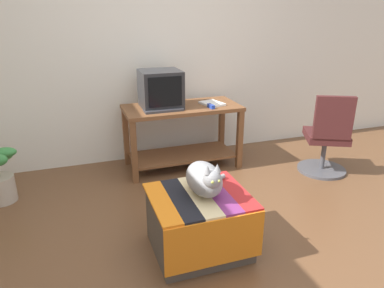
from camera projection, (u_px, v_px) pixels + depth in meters
name	position (u px, v px, depth m)	size (l,w,h in m)	color
ground_plane	(225.00, 252.00, 2.65)	(14.00, 14.00, 0.00)	brown
back_wall	(155.00, 46.00, 4.01)	(8.00, 0.10, 2.60)	silver
desk	(182.00, 126.00, 3.95)	(1.26, 0.59, 0.70)	brown
tv_monitor	(161.00, 89.00, 3.77)	(0.42, 0.40, 0.39)	#28282B
keyboard	(163.00, 110.00, 3.68)	(0.40, 0.15, 0.02)	#333338
book	(212.00, 103.00, 3.93)	(0.20, 0.25, 0.02)	white
ottoman_with_blanket	(199.00, 223.00, 2.61)	(0.70, 0.63, 0.46)	#4C4238
cat	(205.00, 179.00, 2.50)	(0.36, 0.40, 0.28)	gray
office_chair	(327.00, 140.00, 3.80)	(0.56, 0.56, 0.89)	#4C4C51
stapler	(211.00, 106.00, 3.79)	(0.04, 0.11, 0.04)	#2342B7
pen	(212.00, 102.00, 4.02)	(0.01, 0.01, 0.14)	#B7B7BC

